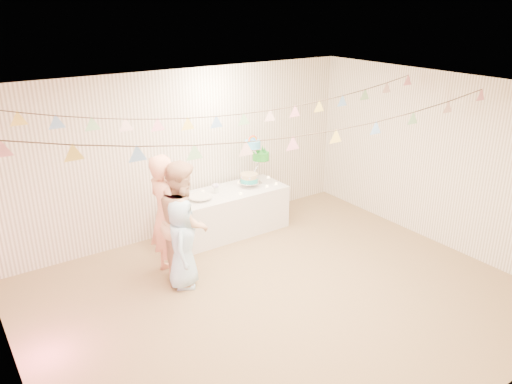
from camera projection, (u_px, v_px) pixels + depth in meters
floor at (279, 298)px, 6.35m from camera, size 6.00×6.00×0.00m
ceiling at (282, 93)px, 5.41m from camera, size 6.00×6.00×0.00m
back_wall at (184, 153)px, 7.80m from camera, size 6.00×6.00×0.00m
front_wall at (470, 303)px, 3.96m from camera, size 6.00×6.00×0.00m
left_wall at (3, 279)px, 4.30m from camera, size 5.00×5.00×0.00m
right_wall at (440, 160)px, 7.46m from camera, size 5.00×5.00×0.00m
table at (228, 212)px, 8.03m from camera, size 1.89×0.76×0.71m
cake_stand at (255, 159)px, 8.07m from camera, size 0.69×0.41×0.77m
cake_bottom at (249, 179)px, 8.06m from camera, size 0.31×0.31×0.15m
cake_middle at (261, 158)px, 8.25m from camera, size 0.27×0.27×0.22m
cake_top_tier at (253, 146)px, 7.93m from camera, size 0.25×0.25×0.19m
platter at (200, 196)px, 7.57m from camera, size 0.36×0.36×0.02m
posy at (216, 186)px, 7.80m from camera, size 0.13×0.13×0.15m
person_adult_a at (166, 216)px, 6.64m from camera, size 0.44×0.64×1.72m
person_adult_b at (184, 221)px, 6.57m from camera, size 0.91×1.00×1.65m
person_child at (182, 244)px, 6.43m from camera, size 0.64×0.71×1.22m
bunting_back at (230, 100)px, 6.35m from camera, size 5.60×1.10×0.40m
bunting_front at (293, 122)px, 5.36m from camera, size 5.60×0.90×0.36m
tealight_0 at (187, 204)px, 7.36m from camera, size 0.04×0.04×0.03m
tealight_1 at (203, 192)px, 7.85m from camera, size 0.04×0.04×0.03m
tealight_2 at (241, 193)px, 7.78m from camera, size 0.04×0.04×0.03m
tealight_3 at (239, 182)px, 8.25m from camera, size 0.04×0.04×0.03m
tealight_4 at (276, 184)px, 8.19m from camera, size 0.04×0.04×0.03m
tealight_5 at (268, 177)px, 8.48m from camera, size 0.04×0.04×0.03m
tealight_6 at (267, 186)px, 8.08m from camera, size 0.04×0.04×0.03m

